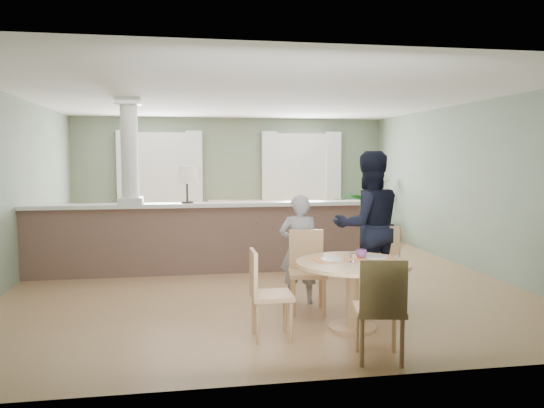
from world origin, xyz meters
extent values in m
plane|color=tan|center=(0.00, 0.00, 0.00)|extent=(8.00, 8.00, 0.00)
cube|color=gray|center=(0.00, 4.00, 1.35)|extent=(7.00, 0.02, 2.70)
cube|color=gray|center=(-3.50, 0.00, 1.35)|extent=(0.02, 8.00, 2.70)
cube|color=gray|center=(3.50, 0.00, 1.35)|extent=(0.02, 8.00, 2.70)
cube|color=gray|center=(0.00, -4.00, 1.35)|extent=(7.00, 0.02, 2.70)
cube|color=white|center=(0.00, 0.00, 2.70)|extent=(7.00, 8.00, 0.02)
cube|color=white|center=(-1.60, 3.97, 1.55)|extent=(1.10, 0.02, 1.50)
cube|color=white|center=(-1.60, 3.94, 1.55)|extent=(1.22, 0.04, 1.62)
cube|color=white|center=(1.60, 3.97, 1.55)|extent=(1.10, 0.02, 1.50)
cube|color=white|center=(1.60, 3.94, 1.55)|extent=(1.22, 0.04, 1.62)
cube|color=white|center=(-2.35, 3.88, 1.25)|extent=(0.35, 0.10, 2.30)
cube|color=white|center=(-0.85, 3.88, 1.25)|extent=(0.35, 0.10, 2.30)
cube|color=white|center=(0.85, 3.88, 1.25)|extent=(0.35, 0.10, 2.30)
cube|color=white|center=(2.35, 3.88, 1.25)|extent=(0.35, 0.10, 2.30)
cube|color=brown|center=(-0.90, 0.20, 0.53)|extent=(5.20, 0.22, 1.05)
cube|color=white|center=(-0.90, 0.20, 1.08)|extent=(5.32, 0.36, 0.06)
cube|color=white|center=(-1.90, 0.20, 1.16)|extent=(0.36, 0.36, 0.10)
cylinder|color=white|center=(-1.90, 0.20, 1.91)|extent=(0.26, 0.26, 1.39)
cube|color=white|center=(-1.90, 0.20, 2.65)|extent=(0.38, 0.38, 0.10)
cylinder|color=black|center=(-1.05, 0.20, 1.12)|extent=(0.18, 0.18, 0.03)
cylinder|color=black|center=(-1.05, 0.20, 1.28)|extent=(0.03, 0.03, 0.28)
cone|color=beige|center=(-1.05, 0.20, 1.55)|extent=(0.36, 0.36, 0.26)
imported|color=olive|center=(0.57, 1.70, 0.49)|extent=(3.52, 1.80, 0.98)
imported|color=#255D26|center=(2.70, 3.00, 0.67)|extent=(1.57, 1.52, 1.33)
cylinder|color=tan|center=(0.64, -2.80, 0.02)|extent=(0.50, 0.50, 0.04)
cylinder|color=tan|center=(0.64, -2.80, 0.36)|extent=(0.14, 0.14, 0.65)
cylinder|color=tan|center=(0.64, -2.80, 0.71)|extent=(1.20, 1.20, 0.04)
cube|color=red|center=(0.43, -2.66, 0.73)|extent=(0.47, 0.38, 0.01)
cube|color=red|center=(0.92, -2.63, 0.73)|extent=(0.48, 0.38, 0.01)
cylinder|color=white|center=(0.44, -2.69, 0.74)|extent=(0.26, 0.26, 0.01)
cylinder|color=white|center=(0.94, -2.65, 0.74)|extent=(0.26, 0.26, 0.01)
cylinder|color=white|center=(0.62, -2.82, 0.78)|extent=(0.07, 0.07, 0.09)
cube|color=silver|center=(0.39, -2.74, 0.75)|extent=(0.04, 0.17, 0.00)
cube|color=silver|center=(0.27, -2.72, 0.74)|extent=(0.05, 0.21, 0.00)
cylinder|color=white|center=(1.09, -2.84, 0.76)|extent=(0.04, 0.04, 0.07)
cylinder|color=silver|center=(1.09, -2.84, 0.80)|extent=(0.04, 0.04, 0.01)
imported|color=blue|center=(0.78, -2.63, 0.77)|extent=(0.14, 0.14, 0.09)
cube|color=tan|center=(0.31, -2.11, 0.46)|extent=(0.49, 0.49, 0.05)
cylinder|color=tan|center=(0.11, -2.26, 0.22)|extent=(0.04, 0.04, 0.44)
cylinder|color=tan|center=(0.46, -2.31, 0.22)|extent=(0.04, 0.04, 0.44)
cylinder|color=tan|center=(0.16, -1.91, 0.22)|extent=(0.04, 0.04, 0.44)
cylinder|color=tan|center=(0.51, -1.96, 0.22)|extent=(0.04, 0.04, 0.44)
cube|color=tan|center=(0.34, -1.92, 0.72)|extent=(0.41, 0.10, 0.47)
cube|color=tan|center=(1.20, -2.05, 0.47)|extent=(0.62, 0.62, 0.05)
cylinder|color=tan|center=(0.94, -2.08, 0.23)|extent=(0.04, 0.04, 0.45)
cylinder|color=tan|center=(1.22, -2.31, 0.23)|extent=(0.04, 0.04, 0.45)
cylinder|color=tan|center=(1.17, -1.80, 0.23)|extent=(0.04, 0.04, 0.45)
cylinder|color=tan|center=(1.45, -2.03, 0.23)|extent=(0.04, 0.04, 0.45)
cube|color=tan|center=(1.32, -1.90, 0.74)|extent=(0.35, 0.30, 0.48)
cube|color=tan|center=(0.60, -3.65, 0.46)|extent=(0.50, 0.50, 0.05)
cylinder|color=tan|center=(0.80, -3.52, 0.22)|extent=(0.04, 0.04, 0.44)
cylinder|color=tan|center=(0.46, -3.45, 0.22)|extent=(0.04, 0.04, 0.44)
cylinder|color=tan|center=(0.73, -3.86, 0.22)|extent=(0.04, 0.04, 0.44)
cylinder|color=tan|center=(0.39, -3.79, 0.22)|extent=(0.04, 0.04, 0.44)
cube|color=tan|center=(0.56, -3.84, 0.71)|extent=(0.41, 0.12, 0.47)
cube|color=tan|center=(-0.25, -2.93, 0.43)|extent=(0.41, 0.41, 0.05)
cylinder|color=tan|center=(-0.09, -3.09, 0.21)|extent=(0.04, 0.04, 0.42)
cylinder|color=tan|center=(-0.09, -2.77, 0.21)|extent=(0.04, 0.04, 0.42)
cylinder|color=tan|center=(-0.42, -3.09, 0.21)|extent=(0.04, 0.04, 0.42)
cylinder|color=tan|center=(-0.42, -2.76, 0.21)|extent=(0.04, 0.04, 0.42)
cube|color=tan|center=(-0.44, -2.93, 0.68)|extent=(0.04, 0.39, 0.44)
imported|color=#9A9A9F|center=(0.30, -1.70, 0.68)|extent=(0.55, 0.42, 1.36)
imported|color=black|center=(1.19, -1.72, 0.95)|extent=(0.96, 0.77, 1.90)
camera|label=1|loc=(-1.12, -8.06, 1.82)|focal=35.00mm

